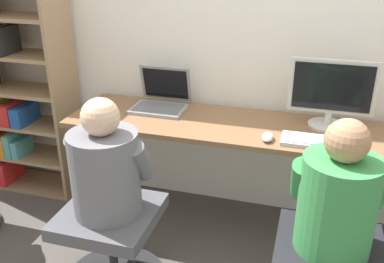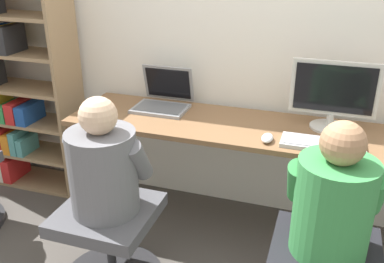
{
  "view_description": "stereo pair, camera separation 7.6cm",
  "coord_description": "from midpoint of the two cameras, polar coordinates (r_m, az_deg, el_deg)",
  "views": [
    {
      "loc": [
        0.33,
        -2.03,
        1.72
      ],
      "look_at": [
        -0.29,
        0.09,
        0.74
      ],
      "focal_mm": 40.0,
      "sensor_mm": 36.0,
      "label": 1
    },
    {
      "loc": [
        0.4,
        -2.0,
        1.72
      ],
      "look_at": [
        -0.29,
        0.09,
        0.74
      ],
      "focal_mm": 40.0,
      "sensor_mm": 36.0,
      "label": 2
    }
  ],
  "objects": [
    {
      "name": "computer_mouse_by_keyboard",
      "position": [
        2.34,
        9.12,
        -0.72
      ],
      "size": [
        0.06,
        0.11,
        0.04
      ],
      "color": "silver",
      "rests_on": "desk"
    },
    {
      "name": "office_chair_right",
      "position": [
        2.37,
        -11.54,
        -14.5
      ],
      "size": [
        0.55,
        0.55,
        0.48
      ],
      "color": "#262628",
      "rests_on": "ground_plane"
    },
    {
      "name": "ground_plane",
      "position": [
        2.67,
        4.89,
        -16.25
      ],
      "size": [
        14.0,
        14.0,
        0.0
      ],
      "primitive_type": "plane",
      "color": "#4C4742"
    },
    {
      "name": "desktop_monitor",
      "position": [
        2.53,
        17.26,
        4.76
      ],
      "size": [
        0.48,
        0.22,
        0.39
      ],
      "color": "beige",
      "rests_on": "desk"
    },
    {
      "name": "keyboard",
      "position": [
        2.35,
        16.11,
        -1.4
      ],
      "size": [
        0.43,
        0.17,
        0.03
      ],
      "color": "#B2B2B7",
      "rests_on": "desk"
    },
    {
      "name": "desk",
      "position": [
        2.55,
        6.7,
        -0.71
      ],
      "size": [
        2.19,
        0.56,
        0.74
      ],
      "color": "brown",
      "rests_on": "ground_plane"
    },
    {
      "name": "wall_back",
      "position": [
        2.7,
        8.71,
        14.68
      ],
      "size": [
        10.0,
        0.05,
        2.6
      ],
      "color": "white",
      "rests_on": "ground_plane"
    },
    {
      "name": "laptop",
      "position": [
        2.76,
        -4.96,
        4.17
      ],
      "size": [
        0.34,
        0.3,
        0.26
      ],
      "color": "gray",
      "rests_on": "desk"
    },
    {
      "name": "person_at_monitor",
      "position": [
        1.92,
        17.8,
        -8.33
      ],
      "size": [
        0.4,
        0.33,
        0.61
      ],
      "color": "#388C47",
      "rests_on": "office_chair_left"
    },
    {
      "name": "person_at_laptop",
      "position": [
        2.12,
        -12.5,
        -4.6
      ],
      "size": [
        0.42,
        0.34,
        0.6
      ],
      "color": "slate",
      "rests_on": "office_chair_right"
    }
  ]
}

